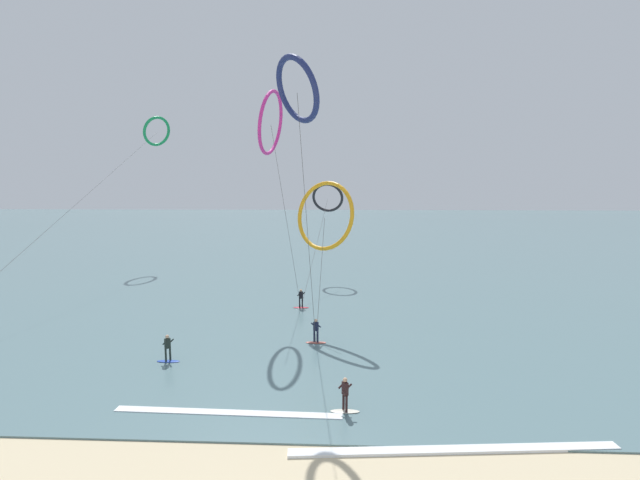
{
  "coord_description": "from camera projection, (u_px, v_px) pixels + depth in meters",
  "views": [
    {
      "loc": [
        1.34,
        -9.21,
        10.57
      ],
      "look_at": [
        0.0,
        22.06,
        6.79
      ],
      "focal_mm": 23.65,
      "sensor_mm": 36.0,
      "label": 1
    }
  ],
  "objects": [
    {
      "name": "kite_navy",
      "position": [
        297.0,
        90.0,
        23.62
      ],
      "size": [
        3.67,
        5.52,
        17.95
      ],
      "rotation": [
        0.0,
        0.0,
        2.19
      ],
      "color": "navy",
      "rests_on": "ground"
    },
    {
      "name": "surfer_crimson",
      "position": [
        301.0,
        300.0,
        37.38
      ],
      "size": [
        1.4,
        0.72,
        1.7
      ],
      "rotation": [
        0.0,
        0.0,
        0.64
      ],
      "color": "red",
      "rests_on": "ground"
    },
    {
      "name": "kite_magenta",
      "position": [
        271.0,
        123.0,
        34.04
      ],
      "size": [
        3.25,
        5.32,
        18.48
      ],
      "rotation": [
        0.0,
        0.0,
        4.55
      ],
      "color": "#CC288E",
      "rests_on": "ground"
    },
    {
      "name": "surfer_coral",
      "position": [
        316.0,
        332.0,
        28.83
      ],
      "size": [
        1.4,
        0.7,
        1.7
      ],
      "rotation": [
        0.0,
        0.0,
        5.77
      ],
      "color": "#EA7260",
      "rests_on": "ground"
    },
    {
      "name": "surfer_cobalt",
      "position": [
        168.0,
        350.0,
        25.68
      ],
      "size": [
        1.4,
        0.73,
        1.7
      ],
      "rotation": [
        0.0,
        0.0,
        0.86
      ],
      "color": "#2647B7",
      "rests_on": "ground"
    },
    {
      "name": "surfer_ivory",
      "position": [
        345.0,
        397.0,
        19.88
      ],
      "size": [
        1.4,
        0.71,
        1.7
      ],
      "rotation": [
        0.0,
        0.0,
        2.08
      ],
      "color": "silver",
      "rests_on": "ground"
    },
    {
      "name": "sea_water",
      "position": [
        333.0,
        227.0,
        116.65
      ],
      "size": [
        400.0,
        200.0,
        0.08
      ],
      "primitive_type": "cube",
      "color": "slate",
      "rests_on": "ground"
    },
    {
      "name": "kite_amber",
      "position": [
        325.0,
        216.0,
        31.6
      ],
      "size": [
        4.94,
        5.79,
        11.21
      ],
      "rotation": [
        0.0,
        0.0,
        5.66
      ],
      "color": "orange",
      "rests_on": "ground"
    },
    {
      "name": "kite_emerald",
      "position": [
        157.0,
        131.0,
        58.86
      ],
      "size": [
        3.71,
        43.38,
        20.7
      ],
      "rotation": [
        0.0,
        0.0,
        4.17
      ],
      "color": "#199351",
      "rests_on": "ground"
    },
    {
      "name": "wave_crest_mid",
      "position": [
        227.0,
        413.0,
        19.87
      ],
      "size": [
        10.87,
        0.75,
        0.12
      ],
      "primitive_type": "cube",
      "rotation": [
        0.0,
        0.0,
        -0.02
      ],
      "color": "white",
      "rests_on": "ground"
    },
    {
      "name": "kite_charcoal",
      "position": [
        328.0,
        198.0,
        48.86
      ],
      "size": [
        3.98,
        13.86,
        11.33
      ],
      "rotation": [
        0.0,
        0.0,
        3.02
      ],
      "color": "black",
      "rests_on": "ground"
    },
    {
      "name": "wave_crest_near",
      "position": [
        455.0,
        450.0,
        17.09
      ],
      "size": [
        13.54,
        1.57,
        0.12
      ],
      "primitive_type": "cube",
      "rotation": [
        0.0,
        0.0,
        0.08
      ],
      "color": "white",
      "rests_on": "ground"
    }
  ]
}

